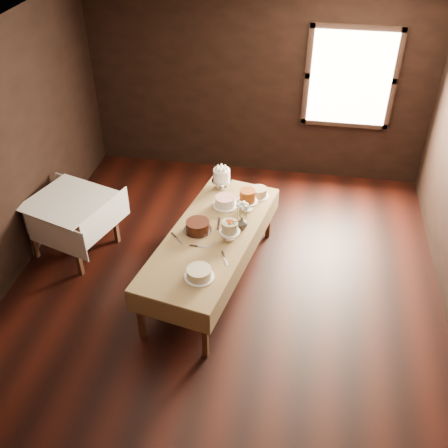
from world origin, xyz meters
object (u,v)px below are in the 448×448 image
cake_server_a (204,247)px  display_table (211,237)px  cake_flowers (230,231)px  cake_cream (199,273)px  side_table (69,206)px  flower_vase (242,223)px  cake_server_d (240,227)px  cake_meringue (222,179)px  cake_server_b (226,261)px  cake_server_c (219,221)px  cake_server_e (179,240)px  cake_chocolate (198,227)px  cake_lattice (225,202)px  cake_caramel (247,201)px  cake_speckled (259,193)px

cake_server_a → display_table: bearing=84.0°
cake_flowers → cake_cream: size_ratio=0.82×
side_table → flower_vase: 2.15m
cake_server_a → cake_server_d: same height
cake_flowers → cake_server_a: size_ratio=1.05×
cake_meringue → cake_server_b: (0.29, -1.40, -0.12)m
cake_meringue → cake_server_d: (0.36, -0.79, -0.12)m
cake_server_c → flower_vase: flower_vase is taller
side_table → cake_server_a: 1.88m
cake_flowers → cake_server_a: cake_flowers is taller
flower_vase → cake_flowers: bearing=-115.5°
cake_server_e → cake_chocolate: bearing=97.9°
cake_server_b → cake_server_d: (0.06, 0.62, 0.00)m
cake_chocolate → cake_server_e: bearing=-128.8°
cake_server_a → cake_server_d: size_ratio=1.00×
cake_server_b → cake_lattice: bearing=166.3°
cake_flowers → cake_server_e: (-0.55, -0.13, -0.10)m
cake_lattice → cake_meringue: bearing=105.7°
cake_lattice → flower_vase: bearing=-56.9°
cake_cream → cake_server_a: (-0.04, 0.48, -0.05)m
cake_lattice → cake_chocolate: bearing=-112.1°
side_table → cake_flowers: size_ratio=4.49×
cake_caramel → cake_cream: (-0.32, -1.26, -0.07)m
cake_speckled → cake_cream: (-0.42, -1.57, -0.00)m
cake_server_d → cake_flowers: bearing=-146.9°
cake_chocolate → cake_server_b: size_ratio=1.34×
cake_flowers → flower_vase: (0.10, 0.22, -0.04)m
cake_lattice → cake_server_b: size_ratio=1.26×
cake_server_a → cake_server_c: same height
cake_meringue → cake_server_e: 1.19m
cake_server_a → cake_server_c: size_ratio=1.00×
cake_server_b → cake_server_a: bearing=-148.9°
cake_lattice → cake_cream: 1.29m
cake_caramel → flower_vase: bearing=-91.6°
cake_server_c → cake_server_e: 0.57m
cake_flowers → cake_server_d: 0.27m
cake_speckled → flower_vase: bearing=-99.7°
cake_caramel → cake_chocolate: bearing=-134.3°
cake_cream → cake_server_a: cake_cream is taller
cake_caramel → cake_server_d: bearing=-94.7°
cake_chocolate → cake_server_d: bearing=18.3°
display_table → side_table: side_table is taller
cake_flowers → cake_server_a: bearing=-141.3°
cake_flowers → cake_server_c: 0.36m
cake_cream → cake_server_a: bearing=95.2°
cake_server_b → cake_caramel: bearing=150.7°
cake_meringue → cake_lattice: 0.42m
display_table → cake_server_c: bearing=80.4°
side_table → cake_server_d: (2.12, -0.12, 0.04)m
display_table → cake_server_a: cake_server_a is taller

